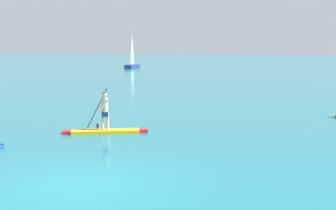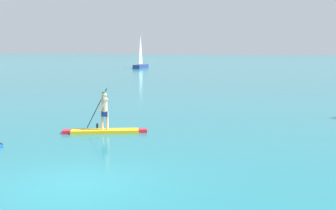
# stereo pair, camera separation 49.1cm
# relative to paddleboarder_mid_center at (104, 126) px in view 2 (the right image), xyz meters

# --- Properties ---
(ground) EXTENTS (440.00, 440.00, 0.00)m
(ground) POSITION_rel_paddleboarder_mid_center_xyz_m (2.44, -6.71, -0.30)
(ground) COLOR #1E727F
(paddleboarder_mid_center) EXTENTS (3.43, 1.75, 1.85)m
(paddleboarder_mid_center) POSITION_rel_paddleboarder_mid_center_xyz_m (0.00, 0.00, 0.00)
(paddleboarder_mid_center) COLOR yellow
(paddleboarder_mid_center) RESTS_ON ground
(sailboat_left_horizon) EXTENTS (1.30, 4.64, 6.57)m
(sailboat_left_horizon) POSITION_rel_paddleboarder_mid_center_xyz_m (-20.22, 55.80, 0.66)
(sailboat_left_horizon) COLOR navy
(sailboat_left_horizon) RESTS_ON ground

